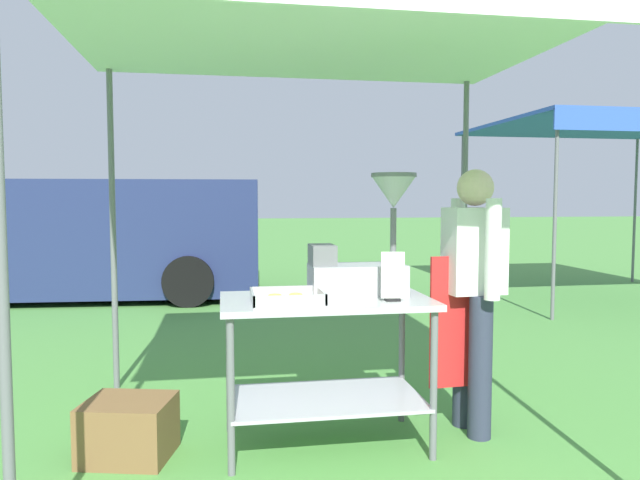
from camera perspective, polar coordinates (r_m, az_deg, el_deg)
ground_plane at (r=8.36m, az=-5.99°, el=-5.88°), size 70.00×70.00×0.00m
stall_canopy at (r=3.56m, az=0.29°, el=18.83°), size 2.97×2.46×2.43m
donut_cart at (r=3.44m, az=0.56°, el=-9.37°), size 1.20×0.68×0.87m
donut_tray at (r=3.21m, az=-3.15°, el=-5.78°), size 0.39×0.34×0.07m
donut_fryer at (r=3.50m, az=4.42°, el=-1.03°), size 0.63×0.28×0.72m
menu_sign at (r=3.30m, az=7.05°, el=-3.84°), size 0.13×0.05×0.27m
vendor at (r=3.70m, az=14.54°, el=-4.34°), size 0.46×0.53×1.61m
supply_crate at (r=3.58m, az=-18.04°, el=-16.98°), size 0.54×0.49×0.32m
van_navy at (r=9.20m, az=-21.24°, el=0.27°), size 4.97×2.33×1.69m
neighbour_tent at (r=9.44m, az=26.06°, el=9.65°), size 3.34×2.92×2.50m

